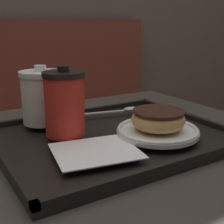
{
  "coord_description": "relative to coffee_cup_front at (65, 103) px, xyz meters",
  "views": [
    {
      "loc": [
        -0.34,
        -0.51,
        0.98
      ],
      "look_at": [
        -0.01,
        0.02,
        0.8
      ],
      "focal_mm": 50.0,
      "sensor_mm": 36.0,
      "label": 1
    }
  ],
  "objects": [
    {
      "name": "coffee_cup_front",
      "position": [
        0.0,
        0.0,
        0.0
      ],
      "size": [
        0.08,
        0.08,
        0.14
      ],
      "color": "red",
      "rests_on": "serving_tray"
    },
    {
      "name": "plate_with_chocolate_donut",
      "position": [
        0.16,
        -0.1,
        -0.06
      ],
      "size": [
        0.17,
        0.17,
        0.01
      ],
      "color": "white",
      "rests_on": "serving_tray"
    },
    {
      "name": "spoon",
      "position": [
        0.19,
        0.08,
        -0.06
      ],
      "size": [
        0.16,
        0.05,
        0.01
      ],
      "rotation": [
        0.0,
        0.0,
        6.04
      ],
      "color": "silver",
      "rests_on": "serving_tray"
    },
    {
      "name": "coffee_cup_rear",
      "position": [
        -0.01,
        0.1,
        -0.01
      ],
      "size": [
        0.1,
        0.1,
        0.13
      ],
      "color": "white",
      "rests_on": "serving_tray"
    },
    {
      "name": "napkin_paper",
      "position": [
        0.01,
        -0.11,
        -0.06
      ],
      "size": [
        0.17,
        0.15,
        0.0
      ],
      "rotation": [
        0.0,
        0.0,
        -0.18
      ],
      "color": "white",
      "rests_on": "serving_tray"
    },
    {
      "name": "booth_bench",
      "position": [
        0.26,
        0.82,
        -0.51
      ],
      "size": [
        1.24,
        0.44,
        1.0
      ],
      "color": "brown",
      "rests_on": "ground_plane"
    },
    {
      "name": "serving_tray",
      "position": [
        0.09,
        -0.03,
        -0.08
      ],
      "size": [
        0.47,
        0.38,
        0.02
      ],
      "color": "black",
      "rests_on": "cafe_table"
    },
    {
      "name": "donut_chocolate_glazed",
      "position": [
        0.16,
        -0.1,
        -0.03
      ],
      "size": [
        0.11,
        0.11,
        0.04
      ],
      "color": "tan",
      "rests_on": "plate_with_chocolate_donut"
    },
    {
      "name": "cafe_table",
      "position": [
        0.11,
        -0.05,
        -0.28
      ],
      "size": [
        0.76,
        0.77,
        0.74
      ],
      "color": "#38332D",
      "rests_on": "ground_plane"
    }
  ]
}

